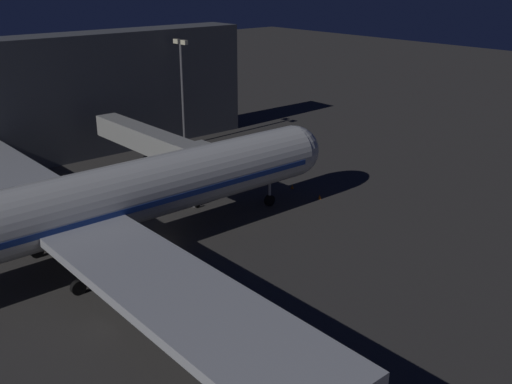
{
  "coord_description": "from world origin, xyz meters",
  "views": [
    {
      "loc": [
        -44.13,
        24.38,
        23.84
      ],
      "look_at": [
        -3.0,
        -10.89,
        3.5
      ],
      "focal_mm": 41.6,
      "sensor_mm": 36.0,
      "label": 1
    }
  ],
  "objects_px": {
    "traffic_cone_nose_starboard": "(292,186)",
    "jet_bridge": "(158,144)",
    "airliner_at_gate": "(58,213)",
    "traffic_cone_nose_port": "(320,197)",
    "apron_floodlight_mast": "(182,84)"
  },
  "relations": [
    {
      "from": "traffic_cone_nose_starboard",
      "to": "jet_bridge",
      "type": "bearing_deg",
      "value": 51.14
    },
    {
      "from": "jet_bridge",
      "to": "traffic_cone_nose_starboard",
      "type": "bearing_deg",
      "value": -128.86
    },
    {
      "from": "airliner_at_gate",
      "to": "traffic_cone_nose_port",
      "type": "height_order",
      "value": "airliner_at_gate"
    },
    {
      "from": "jet_bridge",
      "to": "apron_floodlight_mast",
      "type": "relative_size",
      "value": 1.46
    },
    {
      "from": "traffic_cone_nose_port",
      "to": "traffic_cone_nose_starboard",
      "type": "xyz_separation_m",
      "value": [
        4.4,
        0.0,
        0.0
      ]
    },
    {
      "from": "jet_bridge",
      "to": "traffic_cone_nose_port",
      "type": "bearing_deg",
      "value": -139.66
    },
    {
      "from": "jet_bridge",
      "to": "traffic_cone_nose_starboard",
      "type": "xyz_separation_m",
      "value": [
        -9.53,
        -11.83,
        -5.19
      ]
    },
    {
      "from": "airliner_at_gate",
      "to": "jet_bridge",
      "type": "relative_size",
      "value": 2.73
    },
    {
      "from": "airliner_at_gate",
      "to": "traffic_cone_nose_port",
      "type": "bearing_deg",
      "value": -94.4
    },
    {
      "from": "jet_bridge",
      "to": "traffic_cone_nose_port",
      "type": "relative_size",
      "value": 39.68
    },
    {
      "from": "airliner_at_gate",
      "to": "jet_bridge",
      "type": "height_order",
      "value": "airliner_at_gate"
    },
    {
      "from": "airliner_at_gate",
      "to": "traffic_cone_nose_starboard",
      "type": "height_order",
      "value": "airliner_at_gate"
    },
    {
      "from": "traffic_cone_nose_port",
      "to": "traffic_cone_nose_starboard",
      "type": "relative_size",
      "value": 1.0
    },
    {
      "from": "traffic_cone_nose_port",
      "to": "traffic_cone_nose_starboard",
      "type": "height_order",
      "value": "same"
    },
    {
      "from": "airliner_at_gate",
      "to": "apron_floodlight_mast",
      "type": "relative_size",
      "value": 3.98
    }
  ]
}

